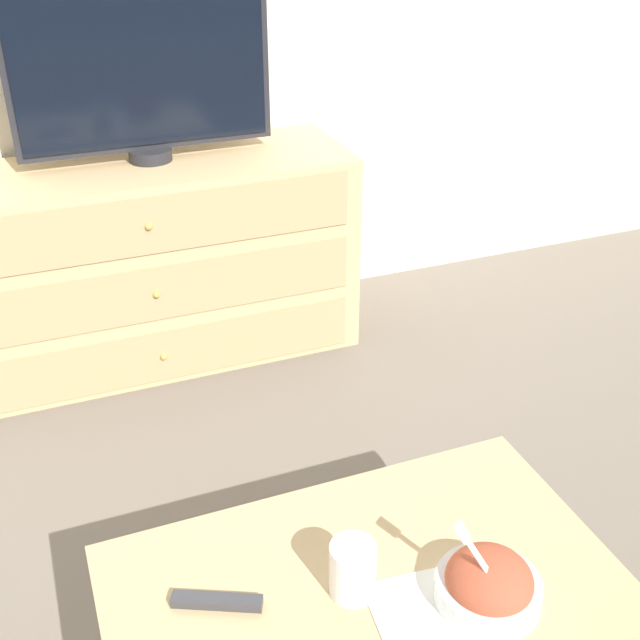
# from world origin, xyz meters

# --- Properties ---
(ground_plane) EXTENTS (12.00, 12.00, 0.00)m
(ground_plane) POSITION_xyz_m (0.00, 0.00, 0.00)
(ground_plane) COLOR #70665B
(dresser) EXTENTS (1.40, 0.46, 0.69)m
(dresser) POSITION_xyz_m (-0.07, -0.25, 0.35)
(dresser) COLOR tan
(dresser) RESTS_ON ground_plane
(tv) EXTENTS (0.80, 0.14, 0.59)m
(tv) POSITION_xyz_m (-0.00, -0.22, 0.99)
(tv) COLOR #232328
(tv) RESTS_ON dresser
(coffee_table) EXTENTS (0.93, 0.55, 0.38)m
(coffee_table) POSITION_xyz_m (0.06, -1.79, 0.33)
(coffee_table) COLOR tan
(coffee_table) RESTS_ON ground_plane
(takeout_bowl) EXTENTS (0.19, 0.19, 0.17)m
(takeout_bowl) POSITION_xyz_m (0.24, -1.91, 0.42)
(takeout_bowl) COLOR silver
(takeout_bowl) RESTS_ON coffee_table
(drink_cup) EXTENTS (0.08, 0.08, 0.11)m
(drink_cup) POSITION_xyz_m (0.03, -1.80, 0.43)
(drink_cup) COLOR #9E6638
(drink_cup) RESTS_ON coffee_table
(napkin) EXTENTS (0.20, 0.20, 0.00)m
(napkin) POSITION_xyz_m (0.12, -1.90, 0.38)
(napkin) COLOR white
(napkin) RESTS_ON coffee_table
(remote_control) EXTENTS (0.16, 0.09, 0.02)m
(remote_control) POSITION_xyz_m (-0.21, -1.75, 0.39)
(remote_control) COLOR #38383D
(remote_control) RESTS_ON coffee_table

